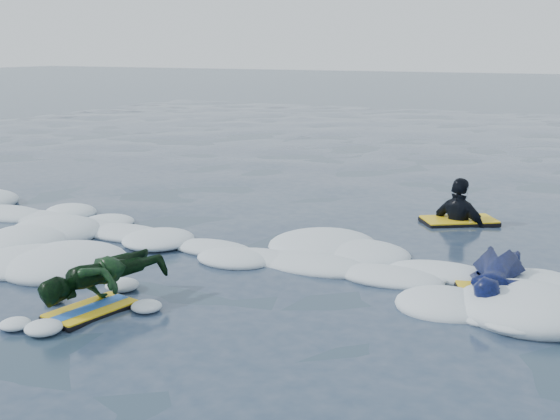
{
  "coord_description": "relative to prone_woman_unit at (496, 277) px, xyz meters",
  "views": [
    {
      "loc": [
        3.18,
        -5.39,
        2.36
      ],
      "look_at": [
        -0.24,
        1.6,
        0.54
      ],
      "focal_mm": 45.0,
      "sensor_mm": 36.0,
      "label": 1
    }
  ],
  "objects": [
    {
      "name": "ground",
      "position": [
        -2.22,
        -1.29,
        -0.19
      ],
      "size": [
        120.0,
        120.0,
        0.0
      ],
      "primitive_type": "plane",
      "color": "#172837",
      "rests_on": "ground"
    },
    {
      "name": "foam_band",
      "position": [
        -2.22,
        -0.26,
        -0.19
      ],
      "size": [
        12.0,
        3.1,
        0.3
      ],
      "primitive_type": null,
      "color": "white",
      "rests_on": "ground"
    },
    {
      "name": "prone_woman_unit",
      "position": [
        0.0,
        0.0,
        0.0
      ],
      "size": [
        0.86,
        1.53,
        0.37
      ],
      "rotation": [
        0.0,
        0.0,
        1.96
      ],
      "color": "black",
      "rests_on": "ground"
    },
    {
      "name": "prone_child_unit",
      "position": [
        -3.19,
        -1.91,
        0.05
      ],
      "size": [
        0.97,
        1.33,
        0.47
      ],
      "rotation": [
        0.0,
        0.0,
        1.38
      ],
      "color": "black",
      "rests_on": "ground"
    },
    {
      "name": "waiting_rider_unit",
      "position": [
        -0.92,
        2.68,
        -0.29
      ],
      "size": [
        1.13,
        1.0,
        1.49
      ],
      "rotation": [
        0.0,
        0.0,
        0.59
      ],
      "color": "black",
      "rests_on": "ground"
    }
  ]
}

